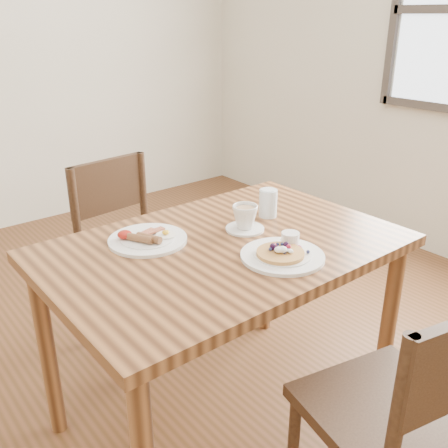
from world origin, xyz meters
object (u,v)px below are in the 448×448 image
(chair_far, at_px, (130,248))
(pancake_plate, at_px, (283,253))
(chair_near, at_px, (405,414))
(breakfast_plate, at_px, (147,239))
(dining_table, at_px, (224,269))
(water_glass, at_px, (268,203))
(teacup_saucer, at_px, (245,219))

(chair_far, bearing_deg, pancake_plate, 90.47)
(chair_near, distance_m, breakfast_plate, 0.95)
(dining_table, height_order, water_glass, water_glass)
(chair_far, height_order, water_glass, chair_far)
(dining_table, bearing_deg, chair_far, 91.84)
(water_glass, bearing_deg, breakfast_plate, 169.61)
(teacup_saucer, bearing_deg, pancake_plate, -101.72)
(dining_table, bearing_deg, pancake_plate, -68.45)
(chair_near, height_order, breakfast_plate, chair_near)
(dining_table, xyz_separation_m, pancake_plate, (0.08, -0.20, 0.11))
(breakfast_plate, bearing_deg, chair_near, -74.50)
(dining_table, xyz_separation_m, teacup_saucer, (0.13, 0.04, 0.14))
(dining_table, height_order, chair_far, chair_far)
(dining_table, height_order, teacup_saucer, teacup_saucer)
(pancake_plate, bearing_deg, breakfast_plate, 126.63)
(pancake_plate, distance_m, breakfast_plate, 0.47)
(pancake_plate, xyz_separation_m, breakfast_plate, (-0.28, 0.38, -0.00))
(chair_near, height_order, pancake_plate, chair_near)
(dining_table, xyz_separation_m, chair_near, (0.04, -0.71, -0.16))
(chair_near, relative_size, breakfast_plate, 3.26)
(water_glass, bearing_deg, teacup_saucer, -164.01)
(pancake_plate, bearing_deg, water_glass, 54.27)
(dining_table, relative_size, pancake_plate, 4.44)
(teacup_saucer, distance_m, water_glass, 0.16)
(chair_far, bearing_deg, chair_near, 86.50)
(chair_near, relative_size, chair_far, 1.00)
(teacup_saucer, bearing_deg, chair_far, 103.88)
(chair_near, bearing_deg, teacup_saucer, 95.87)
(chair_near, distance_m, teacup_saucer, 0.81)
(chair_far, distance_m, pancake_plate, 0.90)
(chair_far, bearing_deg, dining_table, 85.58)
(pancake_plate, bearing_deg, chair_far, 96.73)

